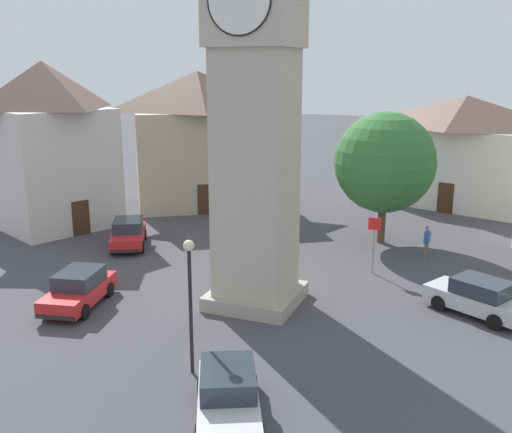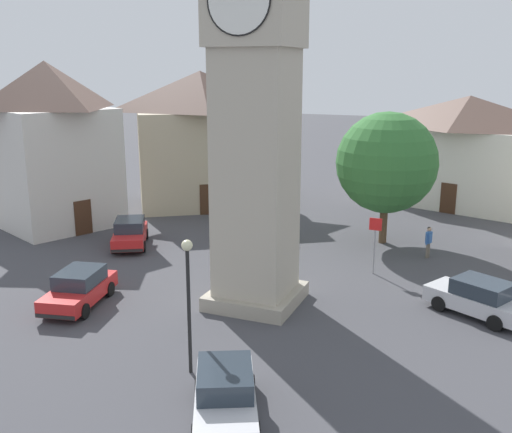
% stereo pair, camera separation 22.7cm
% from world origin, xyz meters
% --- Properties ---
extents(ground_plane, '(200.00, 200.00, 0.00)m').
position_xyz_m(ground_plane, '(0.00, 0.00, 0.00)').
color(ground_plane, '#424247').
extents(clock_tower, '(4.36, 4.36, 19.40)m').
position_xyz_m(clock_tower, '(0.00, 0.00, 11.30)').
color(clock_tower, '#A59C89').
rests_on(clock_tower, ground).
extents(car_blue_kerb, '(3.48, 4.43, 1.53)m').
position_xyz_m(car_blue_kerb, '(-9.68, 4.93, 0.76)').
color(car_blue_kerb, red).
rests_on(car_blue_kerb, ground).
extents(car_silver_kerb, '(4.42, 3.53, 1.53)m').
position_xyz_m(car_silver_kerb, '(-3.68, 9.21, 0.76)').
color(car_silver_kerb, gold).
rests_on(car_silver_kerb, ground).
extents(car_red_corner, '(2.51, 4.39, 1.53)m').
position_xyz_m(car_red_corner, '(-6.81, -3.07, 0.76)').
color(car_red_corner, red).
rests_on(car_red_corner, ground).
extents(car_white_side, '(3.31, 4.45, 1.53)m').
position_xyz_m(car_white_side, '(2.42, -8.23, 0.76)').
color(car_white_side, silver).
rests_on(car_white_side, ground).
extents(car_black_far, '(4.44, 3.42, 1.53)m').
position_xyz_m(car_black_far, '(8.85, 2.18, 0.76)').
color(car_black_far, silver).
rests_on(car_black_far, ground).
extents(pedestrian, '(0.33, 0.53, 1.69)m').
position_xyz_m(pedestrian, '(6.10, 9.10, 1.01)').
color(pedestrian, '#706656').
rests_on(pedestrian, ground).
extents(tree, '(5.64, 5.64, 7.47)m').
position_xyz_m(tree, '(3.37, 10.99, 4.64)').
color(tree, brown).
rests_on(tree, ground).
extents(building_shop_left, '(12.57, 8.53, 7.89)m').
position_xyz_m(building_shop_left, '(7.00, 22.07, 4.02)').
color(building_shop_left, silver).
rests_on(building_shop_left, ground).
extents(building_terrace_right, '(11.25, 10.50, 9.55)m').
position_xyz_m(building_terrace_right, '(-10.63, 15.64, 4.87)').
color(building_terrace_right, tan).
rests_on(building_terrace_right, ground).
extents(building_corner_back, '(9.25, 8.92, 10.18)m').
position_xyz_m(building_corner_back, '(-16.78, 7.21, 5.19)').
color(building_corner_back, beige).
rests_on(building_corner_back, ground).
extents(lamp_post, '(0.36, 0.36, 4.58)m').
position_xyz_m(lamp_post, '(0.24, -6.29, 3.10)').
color(lamp_post, black).
rests_on(lamp_post, ground).
extents(road_sign, '(0.60, 0.07, 2.80)m').
position_xyz_m(road_sign, '(3.93, 5.55, 1.90)').
color(road_sign, gray).
rests_on(road_sign, ground).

